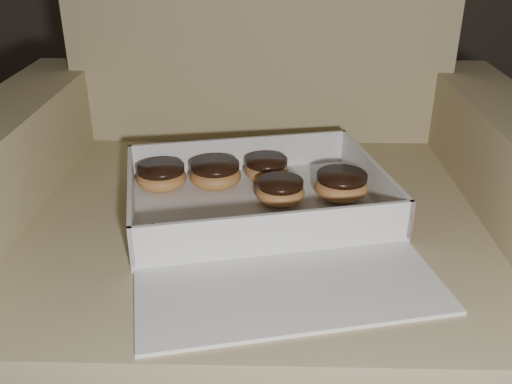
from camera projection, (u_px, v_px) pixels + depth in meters
The scene contains 11 objects.
armchair at pixel (257, 253), 0.97m from camera, with size 0.88×0.75×0.92m.
bakery_box at pixel (263, 213), 0.81m from camera, with size 0.45×0.50×0.06m.
donut_a at pixel (162, 176), 0.89m from camera, with size 0.08×0.08×0.04m.
donut_b at pixel (341, 185), 0.86m from camera, with size 0.08×0.08×0.04m.
donut_c at pixel (215, 174), 0.89m from camera, with size 0.08×0.08×0.04m.
donut_d at pixel (267, 168), 0.92m from camera, with size 0.07×0.07×0.04m.
donut_e at pixel (280, 191), 0.84m from camera, with size 0.07×0.07×0.04m.
crumb_a at pixel (153, 225), 0.79m from camera, with size 0.01×0.01×0.00m, color black.
crumb_b at pixel (361, 219), 0.80m from camera, with size 0.01×0.01×0.00m, color black.
crumb_c at pixel (232, 225), 0.79m from camera, with size 0.01×0.01×0.00m, color black.
crumb_d at pixel (215, 239), 0.75m from camera, with size 0.01×0.01×0.00m, color black.
Camera 1 is at (0.68, -0.44, 0.81)m, focal length 40.00 mm.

